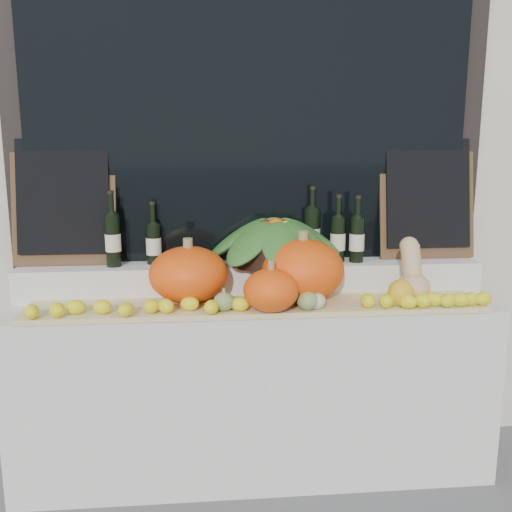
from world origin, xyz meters
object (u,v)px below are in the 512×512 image
produce_bowl (276,241)px  pumpkin_left (189,274)px  butternut_squash (413,275)px  wine_bottle_tall (312,234)px  pumpkin_right (303,270)px

produce_bowl → pumpkin_left: bearing=-156.6°
butternut_squash → produce_bowl: (-0.61, 0.27, 0.13)m
pumpkin_left → wine_bottle_tall: size_ratio=0.98×
pumpkin_right → produce_bowl: produce_bowl is taller
butternut_squash → produce_bowl: bearing=156.6°
pumpkin_left → pumpkin_right: bearing=-2.3°
pumpkin_left → butternut_squash: butternut_squash is taller
pumpkin_left → butternut_squash: (1.05, -0.08, -0.01)m
wine_bottle_tall → butternut_squash: bearing=-37.5°
pumpkin_left → wine_bottle_tall: wine_bottle_tall is taller
pumpkin_right → produce_bowl: (-0.10, 0.21, 0.10)m
produce_bowl → wine_bottle_tall: 0.20m
pumpkin_left → butternut_squash: size_ratio=1.27×
pumpkin_left → produce_bowl: (0.43, 0.19, 0.12)m
produce_bowl → wine_bottle_tall: (0.19, 0.06, 0.02)m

